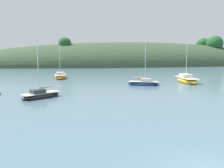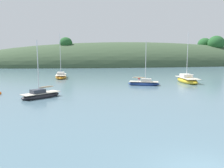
{
  "view_description": "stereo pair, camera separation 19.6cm",
  "coord_description": "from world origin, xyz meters",
  "px_view_note": "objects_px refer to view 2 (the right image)",
  "views": [
    {
      "loc": [
        -5.68,
        -7.54,
        4.98
      ],
      "look_at": [
        0.0,
        20.0,
        1.2
      ],
      "focal_mm": 35.93,
      "sensor_mm": 36.0,
      "label": 1
    },
    {
      "loc": [
        -5.49,
        -7.58,
        4.98
      ],
      "look_at": [
        0.0,
        20.0,
        1.2
      ],
      "focal_mm": 35.93,
      "sensor_mm": 36.0,
      "label": 2
    }
  ],
  "objects_px": {
    "sailboat_teal_outer": "(41,95)",
    "mooring_buoy_inner": "(0,93)",
    "sailboat_red_portside": "(61,76)",
    "sailboat_blue_center": "(187,80)",
    "mooring_buoy_channel": "(139,78)",
    "sailboat_yellow_far": "(144,83)"
  },
  "relations": [
    {
      "from": "sailboat_red_portside",
      "to": "mooring_buoy_inner",
      "type": "distance_m",
      "value": 18.99
    },
    {
      "from": "sailboat_blue_center",
      "to": "sailboat_yellow_far",
      "type": "height_order",
      "value": "sailboat_blue_center"
    },
    {
      "from": "sailboat_teal_outer",
      "to": "mooring_buoy_inner",
      "type": "height_order",
      "value": "sailboat_teal_outer"
    },
    {
      "from": "sailboat_teal_outer",
      "to": "sailboat_yellow_far",
      "type": "bearing_deg",
      "value": 26.67
    },
    {
      "from": "sailboat_blue_center",
      "to": "sailboat_yellow_far",
      "type": "relative_size",
      "value": 1.26
    },
    {
      "from": "sailboat_yellow_far",
      "to": "mooring_buoy_channel",
      "type": "bearing_deg",
      "value": 76.87
    },
    {
      "from": "sailboat_teal_outer",
      "to": "sailboat_blue_center",
      "type": "relative_size",
      "value": 0.74
    },
    {
      "from": "sailboat_teal_outer",
      "to": "mooring_buoy_channel",
      "type": "bearing_deg",
      "value": 43.67
    },
    {
      "from": "sailboat_teal_outer",
      "to": "mooring_buoy_inner",
      "type": "relative_size",
      "value": 12.39
    },
    {
      "from": "sailboat_red_portside",
      "to": "mooring_buoy_inner",
      "type": "bearing_deg",
      "value": -111.68
    },
    {
      "from": "sailboat_red_portside",
      "to": "sailboat_teal_outer",
      "type": "bearing_deg",
      "value": -94.72
    },
    {
      "from": "sailboat_red_portside",
      "to": "mooring_buoy_channel",
      "type": "height_order",
      "value": "sailboat_red_portside"
    },
    {
      "from": "mooring_buoy_channel",
      "to": "mooring_buoy_inner",
      "type": "xyz_separation_m",
      "value": [
        -22.39,
        -13.04,
        0.0
      ]
    },
    {
      "from": "sailboat_red_portside",
      "to": "sailboat_blue_center",
      "type": "relative_size",
      "value": 1.04
    },
    {
      "from": "sailboat_teal_outer",
      "to": "mooring_buoy_inner",
      "type": "distance_m",
      "value": 6.23
    },
    {
      "from": "mooring_buoy_channel",
      "to": "sailboat_yellow_far",
      "type": "bearing_deg",
      "value": -103.13
    },
    {
      "from": "sailboat_blue_center",
      "to": "mooring_buoy_channel",
      "type": "xyz_separation_m",
      "value": [
        -6.63,
        6.77,
        -0.31
      ]
    },
    {
      "from": "sailboat_teal_outer",
      "to": "sailboat_yellow_far",
      "type": "distance_m",
      "value": 16.85
    },
    {
      "from": "sailboat_teal_outer",
      "to": "sailboat_red_portside",
      "type": "xyz_separation_m",
      "value": [
        1.73,
        20.93,
        0.08
      ]
    },
    {
      "from": "sailboat_red_portside",
      "to": "sailboat_blue_center",
      "type": "distance_m",
      "value": 24.77
    },
    {
      "from": "mooring_buoy_channel",
      "to": "mooring_buoy_inner",
      "type": "bearing_deg",
      "value": -149.78
    },
    {
      "from": "sailboat_teal_outer",
      "to": "mooring_buoy_channel",
      "type": "xyz_separation_m",
      "value": [
        17.1,
        16.32,
        -0.2
      ]
    }
  ]
}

